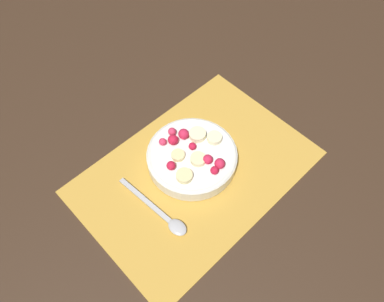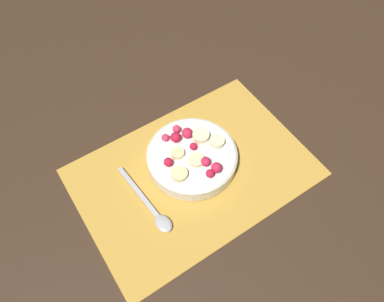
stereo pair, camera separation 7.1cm
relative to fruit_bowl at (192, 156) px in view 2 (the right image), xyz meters
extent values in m
plane|color=#382619|center=(0.01, 0.02, -0.02)|extent=(3.00, 3.00, 0.00)
cube|color=gold|center=(0.01, 0.02, -0.02)|extent=(0.45, 0.31, 0.01)
cylinder|color=silver|center=(0.00, 0.00, -0.01)|extent=(0.18, 0.18, 0.03)
torus|color=silver|center=(0.00, 0.00, 0.00)|extent=(0.18, 0.18, 0.01)
cylinder|color=white|center=(0.00, 0.00, 0.01)|extent=(0.16, 0.16, 0.00)
cylinder|color=beige|center=(0.00, 0.02, 0.02)|extent=(0.04, 0.04, 0.01)
cylinder|color=beige|center=(0.03, -0.01, 0.02)|extent=(0.03, 0.03, 0.01)
cylinder|color=#F4EAB7|center=(-0.05, 0.01, 0.02)|extent=(0.04, 0.04, 0.01)
cylinder|color=#F4EAB7|center=(-0.03, -0.02, 0.02)|extent=(0.04, 0.04, 0.01)
cylinder|color=beige|center=(0.05, 0.03, 0.02)|extent=(0.04, 0.04, 0.01)
sphere|color=red|center=(-0.01, -0.01, 0.02)|extent=(0.02, 0.02, 0.02)
sphere|color=#D12347|center=(-0.01, 0.04, 0.02)|extent=(0.02, 0.02, 0.02)
sphere|color=red|center=(0.00, 0.06, 0.02)|extent=(0.02, 0.02, 0.02)
sphere|color=#D12347|center=(-0.02, 0.06, 0.02)|extent=(0.02, 0.02, 0.02)
sphere|color=#DB3356|center=(0.03, -0.05, 0.02)|extent=(0.01, 0.01, 0.01)
sphere|color=#DB3356|center=(0.00, -0.06, 0.02)|extent=(0.02, 0.02, 0.02)
sphere|color=red|center=(0.01, -0.04, 0.02)|extent=(0.02, 0.02, 0.02)
sphere|color=#D12347|center=(-0.01, -0.04, 0.02)|extent=(0.02, 0.02, 0.02)
sphere|color=red|center=(0.05, 0.00, 0.02)|extent=(0.02, 0.02, 0.02)
cube|color=#B2B2B7|center=(0.12, 0.00, -0.02)|extent=(0.02, 0.13, 0.00)
ellipsoid|color=#B2B2B7|center=(0.12, 0.08, -0.01)|extent=(0.03, 0.04, 0.01)
camera|label=1|loc=(0.27, 0.28, 0.61)|focal=35.00mm
camera|label=2|loc=(0.22, 0.33, 0.61)|focal=35.00mm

